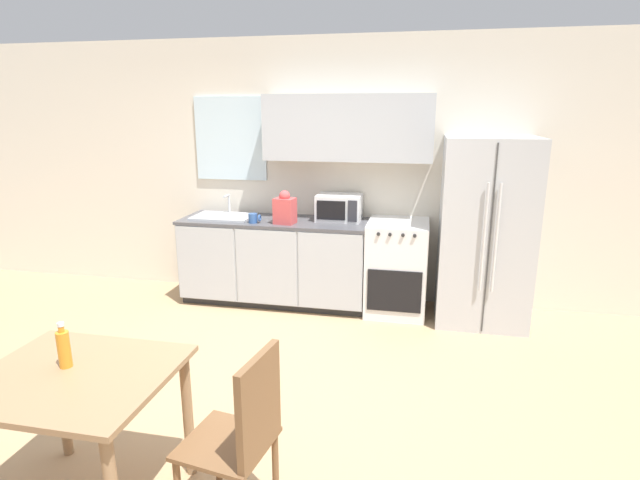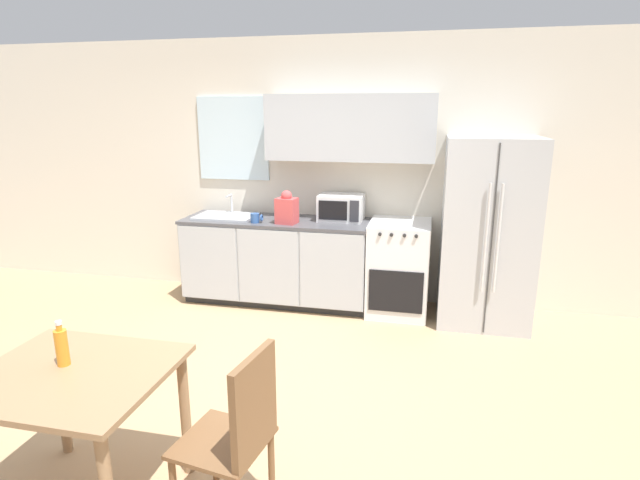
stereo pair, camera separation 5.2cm
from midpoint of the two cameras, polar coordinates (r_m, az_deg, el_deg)
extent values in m
plane|color=tan|center=(3.70, -6.02, -17.86)|extent=(12.00, 12.00, 0.00)
cube|color=beige|center=(5.28, 1.19, 7.78)|extent=(12.00, 0.06, 2.70)
cube|color=silver|center=(5.51, -9.59, 11.36)|extent=(0.78, 0.04, 0.87)
cube|color=#B2B7BC|center=(5.01, 3.74, 12.68)|extent=(1.66, 0.32, 0.64)
cube|color=#333333|center=(5.42, -4.41, -6.39)|extent=(1.91, 0.56, 0.08)
cube|color=#B2B7BC|center=(5.25, -4.60, -2.12)|extent=(1.91, 0.62, 0.78)
cube|color=#B2B7BC|center=(5.19, -12.38, -2.62)|extent=(0.62, 0.01, 0.76)
cube|color=#B2B7BC|center=(4.96, -5.67, -3.15)|extent=(0.62, 0.01, 0.76)
cube|color=#B2B7BC|center=(4.81, 1.59, -3.67)|extent=(0.62, 0.01, 0.76)
cube|color=#4C4C51|center=(5.15, -4.69, 2.20)|extent=(1.94, 0.65, 0.03)
cube|color=white|center=(5.04, 9.26, -3.11)|extent=(0.59, 0.63, 0.92)
cube|color=black|center=(4.78, 8.95, -5.86)|extent=(0.51, 0.01, 0.41)
cylinder|color=#262626|center=(4.62, 7.18, 0.66)|extent=(0.03, 0.02, 0.03)
cylinder|color=#262626|center=(4.61, 8.49, 0.58)|extent=(0.03, 0.02, 0.03)
cylinder|color=#262626|center=(4.60, 9.94, 0.50)|extent=(0.03, 0.02, 0.03)
cylinder|color=#262626|center=(4.60, 11.26, 0.43)|extent=(0.03, 0.02, 0.03)
cube|color=silver|center=(4.91, 18.85, 0.83)|extent=(0.83, 0.72, 1.75)
cube|color=#3F3F3F|center=(4.56, 19.30, -0.23)|extent=(0.01, 0.01, 1.69)
cylinder|color=silver|center=(4.52, 18.75, 0.15)|extent=(0.02, 0.02, 0.96)
cylinder|color=silver|center=(4.53, 20.00, 0.08)|extent=(0.02, 0.02, 0.96)
cube|color=#B7BABC|center=(5.33, -10.44, 2.71)|extent=(0.61, 0.43, 0.02)
cylinder|color=silver|center=(5.47, -9.79, 4.20)|extent=(0.02, 0.02, 0.20)
cylinder|color=silver|center=(5.39, -10.11, 5.01)|extent=(0.02, 0.14, 0.02)
cube|color=silver|center=(5.08, 2.74, 3.75)|extent=(0.44, 0.34, 0.26)
cube|color=black|center=(4.92, 1.78, 3.40)|extent=(0.28, 0.01, 0.19)
cube|color=#2D2D33|center=(4.88, 4.24, 3.29)|extent=(0.09, 0.01, 0.21)
cylinder|color=#335999|center=(5.01, -7.15, 2.51)|extent=(0.09, 0.09, 0.09)
torus|color=#335999|center=(4.98, -6.41, 2.53)|extent=(0.02, 0.07, 0.07)
cube|color=#D14C4C|center=(4.93, -3.52, 3.35)|extent=(0.22, 0.19, 0.25)
sphere|color=#D14C4C|center=(4.90, -3.55, 5.07)|extent=(0.12, 0.12, 0.11)
cube|color=#997551|center=(2.75, -26.06, -13.63)|extent=(0.91, 0.80, 0.03)
cylinder|color=#997551|center=(3.39, -27.13, -15.62)|extent=(0.06, 0.06, 0.73)
cylinder|color=#997551|center=(2.99, -14.64, -18.66)|extent=(0.06, 0.06, 0.73)
cube|color=brown|center=(2.62, -10.48, -21.78)|extent=(0.46, 0.46, 0.02)
cube|color=brown|center=(2.40, -6.88, -18.12)|extent=(0.09, 0.37, 0.48)
cylinder|color=brown|center=(2.94, -11.42, -22.65)|extent=(0.03, 0.03, 0.43)
cylinder|color=brown|center=(2.80, -4.98, -24.56)|extent=(0.03, 0.03, 0.43)
cylinder|color=orange|center=(2.79, -26.92, -10.92)|extent=(0.06, 0.06, 0.18)
cylinder|color=orange|center=(2.75, -27.18, -8.89)|extent=(0.03, 0.03, 0.03)
cylinder|color=white|center=(2.74, -27.24, -8.42)|extent=(0.03, 0.03, 0.02)
camera|label=1|loc=(0.03, -89.60, 0.11)|focal=28.00mm
camera|label=2|loc=(0.03, 90.40, -0.11)|focal=28.00mm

